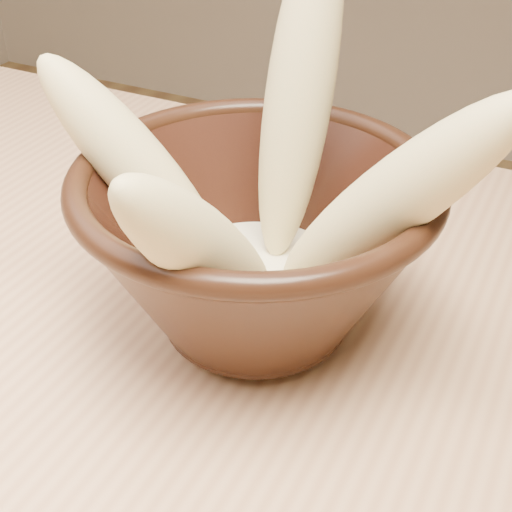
# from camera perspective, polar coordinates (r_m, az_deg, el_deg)

# --- Properties ---
(table) EXTENTS (1.20, 0.80, 0.75)m
(table) POSITION_cam_1_polar(r_m,az_deg,el_deg) (0.58, -18.98, -11.19)
(table) COLOR tan
(table) RESTS_ON ground
(bowl) EXTENTS (0.23, 0.23, 0.12)m
(bowl) POSITION_cam_1_polar(r_m,az_deg,el_deg) (0.45, 0.00, 1.11)
(bowl) COLOR black
(bowl) RESTS_ON table
(milk_puddle) EXTENTS (0.13, 0.13, 0.02)m
(milk_puddle) POSITION_cam_1_polar(r_m,az_deg,el_deg) (0.47, 0.00, -2.01)
(milk_puddle) COLOR #F8EEC7
(milk_puddle) RESTS_ON bowl
(banana_upright) EXTENTS (0.05, 0.09, 0.22)m
(banana_upright) POSITION_cam_1_polar(r_m,az_deg,el_deg) (0.45, 3.45, 12.56)
(banana_upright) COLOR #E9CB89
(banana_upright) RESTS_ON bowl
(banana_left) EXTENTS (0.15, 0.07, 0.16)m
(banana_left) POSITION_cam_1_polar(r_m,az_deg,el_deg) (0.45, -9.49, 6.98)
(banana_left) COLOR #E9CB89
(banana_left) RESTS_ON bowl
(banana_right) EXTENTS (0.16, 0.07, 0.18)m
(banana_right) POSITION_cam_1_polar(r_m,az_deg,el_deg) (0.40, 10.52, 4.12)
(banana_right) COLOR #E9CB89
(banana_right) RESTS_ON bowl
(banana_front) EXTENTS (0.06, 0.15, 0.16)m
(banana_front) POSITION_cam_1_polar(r_m,az_deg,el_deg) (0.37, -4.22, 0.37)
(banana_front) COLOR #E9CB89
(banana_front) RESTS_ON bowl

